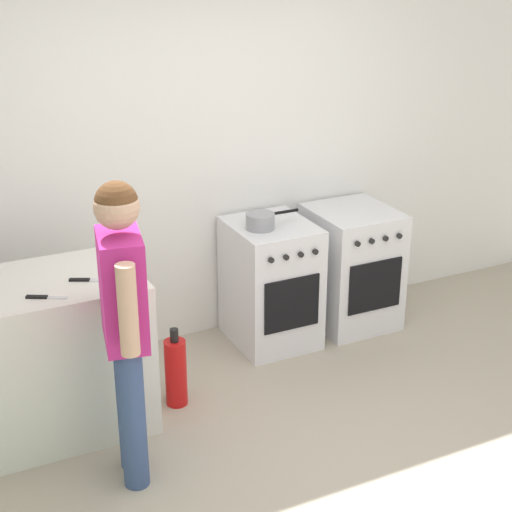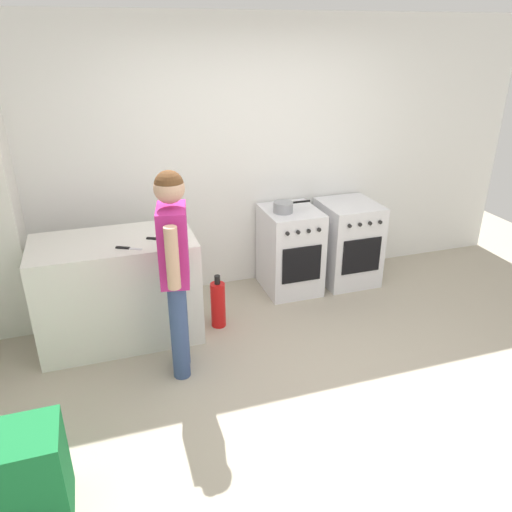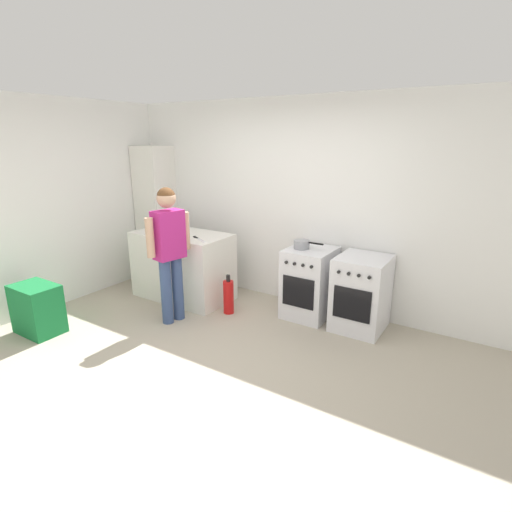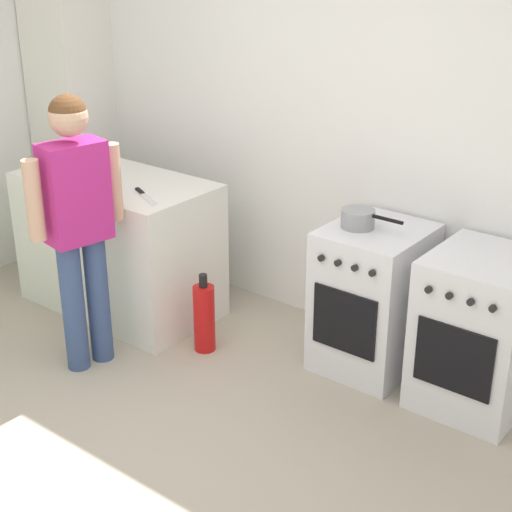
{
  "view_description": "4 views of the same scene",
  "coord_description": "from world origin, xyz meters",
  "px_view_note": "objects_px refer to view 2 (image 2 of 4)",
  "views": [
    {
      "loc": [
        -1.85,
        -2.72,
        2.62
      ],
      "look_at": [
        -0.12,
        0.84,
        0.98
      ],
      "focal_mm": 55.0,
      "sensor_mm": 36.0,
      "label": 1
    },
    {
      "loc": [
        -1.4,
        -2.67,
        2.43
      ],
      "look_at": [
        -0.28,
        0.75,
        0.8
      ],
      "focal_mm": 35.0,
      "sensor_mm": 36.0,
      "label": 2
    },
    {
      "loc": [
        2.24,
        -2.6,
        2.11
      ],
      "look_at": [
        0.1,
        0.76,
        0.93
      ],
      "focal_mm": 28.0,
      "sensor_mm": 36.0,
      "label": 3
    },
    {
      "loc": [
        2.3,
        -1.99,
        2.42
      ],
      "look_at": [
        0.23,
        0.65,
        0.97
      ],
      "focal_mm": 55.0,
      "sensor_mm": 36.0,
      "label": 4
    }
  ],
  "objects_px": {
    "recycling_crate_lower": "(20,498)",
    "knife_carving": "(165,239)",
    "oven_right": "(347,242)",
    "fire_extinguisher": "(218,304)",
    "pot": "(283,207)",
    "person": "(174,260)",
    "oven_left": "(290,250)",
    "recycling_crate_upper": "(10,459)",
    "knife_paring": "(127,248)"
  },
  "relations": [
    {
      "from": "oven_left",
      "to": "fire_extinguisher",
      "type": "xyz_separation_m",
      "value": [
        -0.87,
        -0.48,
        -0.21
      ]
    },
    {
      "from": "pot",
      "to": "oven_right",
      "type": "bearing_deg",
      "value": 3.33
    },
    {
      "from": "knife_paring",
      "to": "recycling_crate_lower",
      "type": "distance_m",
      "value": 1.81
    },
    {
      "from": "fire_extinguisher",
      "to": "pot",
      "type": "bearing_deg",
      "value": 29.39
    },
    {
      "from": "knife_paring",
      "to": "oven_left",
      "type": "bearing_deg",
      "value": 20.26
    },
    {
      "from": "knife_carving",
      "to": "recycling_crate_upper",
      "type": "relative_size",
      "value": 0.6
    },
    {
      "from": "person",
      "to": "knife_paring",
      "type": "bearing_deg",
      "value": 125.88
    },
    {
      "from": "oven_right",
      "to": "knife_carving",
      "type": "height_order",
      "value": "knife_carving"
    },
    {
      "from": "person",
      "to": "recycling_crate_upper",
      "type": "height_order",
      "value": "person"
    },
    {
      "from": "knife_paring",
      "to": "person",
      "type": "bearing_deg",
      "value": -54.12
    },
    {
      "from": "oven_left",
      "to": "oven_right",
      "type": "xyz_separation_m",
      "value": [
        0.64,
        0.0,
        0.0
      ]
    },
    {
      "from": "knife_carving",
      "to": "fire_extinguisher",
      "type": "distance_m",
      "value": 0.81
    },
    {
      "from": "person",
      "to": "recycling_crate_lower",
      "type": "distance_m",
      "value": 1.69
    },
    {
      "from": "recycling_crate_lower",
      "to": "oven_right",
      "type": "bearing_deg",
      "value": 34.17
    },
    {
      "from": "knife_paring",
      "to": "recycling_crate_upper",
      "type": "distance_m",
      "value": 1.71
    },
    {
      "from": "knife_carving",
      "to": "person",
      "type": "xyz_separation_m",
      "value": [
        -0.01,
        -0.51,
        0.04
      ]
    },
    {
      "from": "recycling_crate_lower",
      "to": "oven_left",
      "type": "bearing_deg",
      "value": 40.79
    },
    {
      "from": "oven_right",
      "to": "fire_extinguisher",
      "type": "xyz_separation_m",
      "value": [
        -1.51,
        -0.48,
        -0.21
      ]
    },
    {
      "from": "recycling_crate_upper",
      "to": "knife_carving",
      "type": "bearing_deg",
      "value": 55.2
    },
    {
      "from": "recycling_crate_lower",
      "to": "recycling_crate_upper",
      "type": "distance_m",
      "value": 0.28
    },
    {
      "from": "oven_left",
      "to": "recycling_crate_lower",
      "type": "xyz_separation_m",
      "value": [
        -2.36,
        -2.04,
        -0.29
      ]
    },
    {
      "from": "pot",
      "to": "recycling_crate_upper",
      "type": "height_order",
      "value": "pot"
    },
    {
      "from": "recycling_crate_lower",
      "to": "knife_carving",
      "type": "bearing_deg",
      "value": 55.2
    },
    {
      "from": "oven_right",
      "to": "oven_left",
      "type": "bearing_deg",
      "value": -180.0
    },
    {
      "from": "fire_extinguisher",
      "to": "person",
      "type": "bearing_deg",
      "value": -129.09
    },
    {
      "from": "pot",
      "to": "knife_paring",
      "type": "height_order",
      "value": "pot"
    },
    {
      "from": "knife_paring",
      "to": "fire_extinguisher",
      "type": "bearing_deg",
      "value": 8.8
    },
    {
      "from": "knife_paring",
      "to": "recycling_crate_upper",
      "type": "height_order",
      "value": "knife_paring"
    },
    {
      "from": "knife_carving",
      "to": "fire_extinguisher",
      "type": "height_order",
      "value": "knife_carving"
    },
    {
      "from": "oven_left",
      "to": "recycling_crate_upper",
      "type": "xyz_separation_m",
      "value": [
        -2.36,
        -2.04,
        -0.01
      ]
    },
    {
      "from": "recycling_crate_lower",
      "to": "fire_extinguisher",
      "type": "bearing_deg",
      "value": 46.28
    },
    {
      "from": "oven_right",
      "to": "pot",
      "type": "bearing_deg",
      "value": -176.67
    },
    {
      "from": "oven_right",
      "to": "person",
      "type": "xyz_separation_m",
      "value": [
        -1.94,
        -1.01,
        0.52
      ]
    },
    {
      "from": "oven_left",
      "to": "pot",
      "type": "distance_m",
      "value": 0.49
    },
    {
      "from": "oven_right",
      "to": "recycling_crate_upper",
      "type": "bearing_deg",
      "value": -145.83
    },
    {
      "from": "knife_carving",
      "to": "fire_extinguisher",
      "type": "relative_size",
      "value": 0.62
    },
    {
      "from": "oven_left",
      "to": "fire_extinguisher",
      "type": "relative_size",
      "value": 1.7
    },
    {
      "from": "person",
      "to": "oven_left",
      "type": "bearing_deg",
      "value": 37.78
    },
    {
      "from": "oven_left",
      "to": "oven_right",
      "type": "distance_m",
      "value": 0.64
    },
    {
      "from": "knife_paring",
      "to": "recycling_crate_upper",
      "type": "xyz_separation_m",
      "value": [
        -0.76,
        -1.45,
        -0.49
      ]
    },
    {
      "from": "person",
      "to": "fire_extinguisher",
      "type": "height_order",
      "value": "person"
    },
    {
      "from": "recycling_crate_lower",
      "to": "recycling_crate_upper",
      "type": "bearing_deg",
      "value": 0.0
    },
    {
      "from": "recycling_crate_lower",
      "to": "recycling_crate_upper",
      "type": "xyz_separation_m",
      "value": [
        0.0,
        0.0,
        0.28
      ]
    },
    {
      "from": "knife_paring",
      "to": "fire_extinguisher",
      "type": "height_order",
      "value": "knife_paring"
    },
    {
      "from": "oven_left",
      "to": "oven_right",
      "type": "relative_size",
      "value": 1.0
    },
    {
      "from": "oven_right",
      "to": "fire_extinguisher",
      "type": "bearing_deg",
      "value": -162.45
    },
    {
      "from": "knife_carving",
      "to": "recycling_crate_upper",
      "type": "xyz_separation_m",
      "value": [
        -1.07,
        -1.54,
        -0.48
      ]
    },
    {
      "from": "person",
      "to": "recycling_crate_upper",
      "type": "xyz_separation_m",
      "value": [
        -1.06,
        -1.03,
        -0.53
      ]
    },
    {
      "from": "recycling_crate_upper",
      "to": "pot",
      "type": "bearing_deg",
      "value": 41.38
    },
    {
      "from": "pot",
      "to": "recycling_crate_upper",
      "type": "xyz_separation_m",
      "value": [
        -2.27,
        -2.0,
        -0.48
      ]
    }
  ]
}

